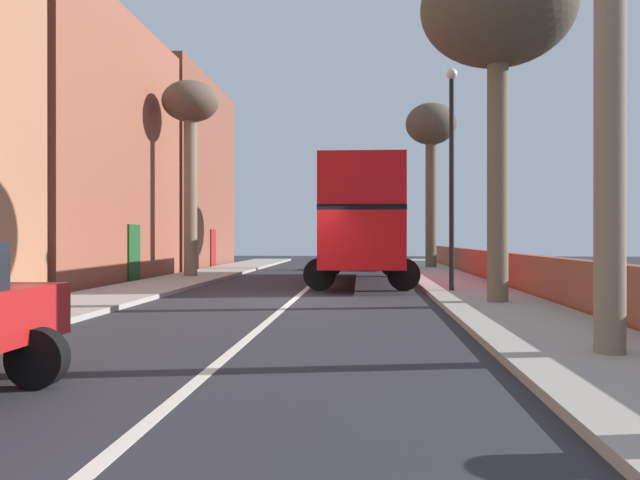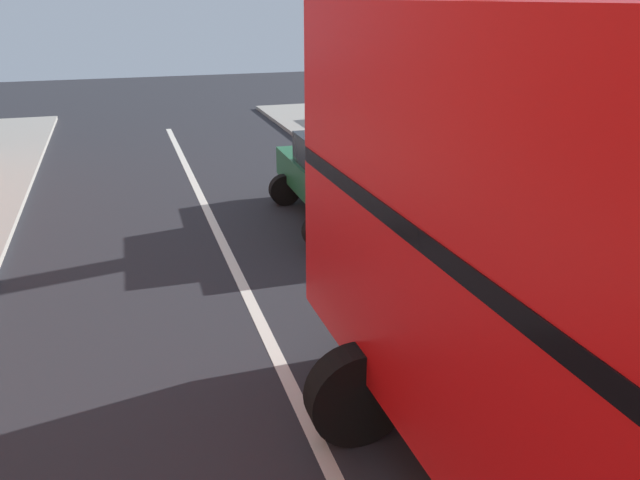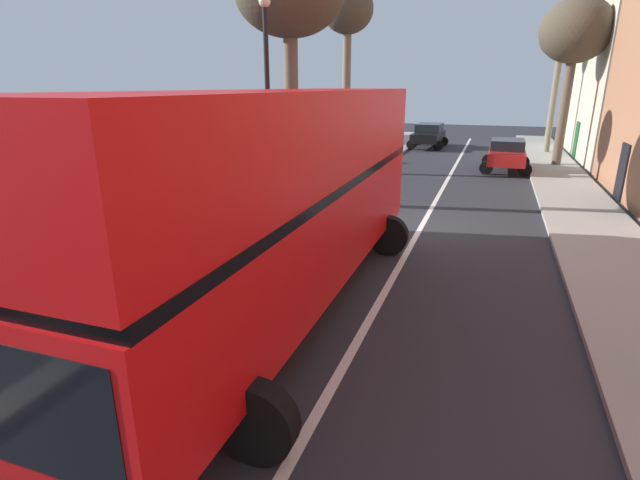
% 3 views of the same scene
% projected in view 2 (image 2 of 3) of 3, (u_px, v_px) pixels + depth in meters
% --- Properties ---
extents(parked_car_green_right_2, '(2.49, 4.25, 1.62)m').
position_uv_depth(parked_car_green_right_2, '(348.00, 175.00, 11.91)').
color(parked_car_green_right_2, '#1E6038').
rests_on(parked_car_green_right_2, ground).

